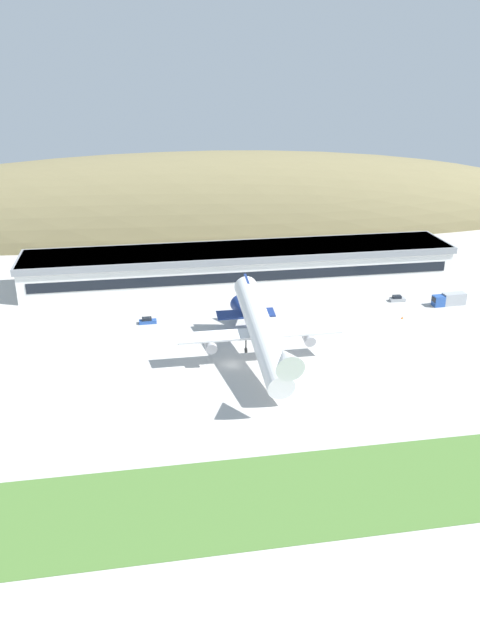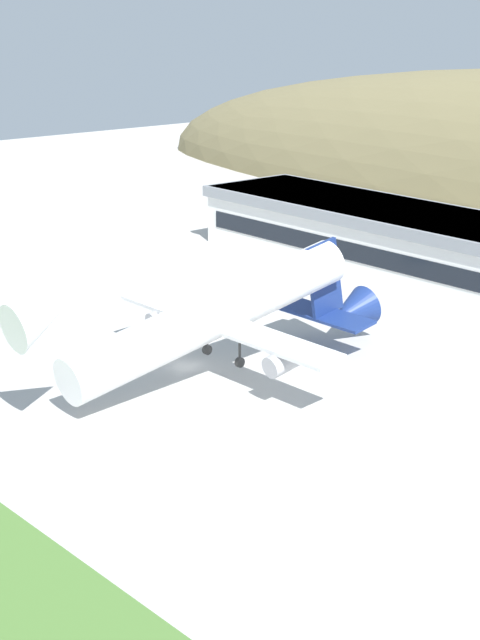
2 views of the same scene
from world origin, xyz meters
name	(u,v)px [view 2 (image 2 of 2)]	position (x,y,z in m)	size (l,w,h in m)	color
ground_plane	(185,366)	(0.00, 0.00, 0.00)	(373.44, 373.44, 0.00)	#B7B5AF
cargo_airplane	(217,317)	(5.83, -0.04, 7.10)	(33.32, 47.95, 13.47)	white
service_car_0	(256,294)	(-15.92, 24.38, 0.60)	(4.06, 1.72, 1.45)	#264C99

